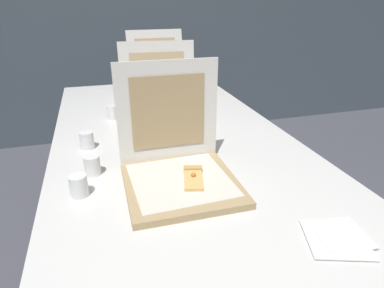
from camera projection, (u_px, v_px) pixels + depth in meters
table at (177, 153)px, 1.39m from camera, size 0.99×2.14×0.76m
pizza_box_front at (179, 167)px, 1.06m from camera, size 0.35×0.35×0.37m
pizza_box_middle at (162, 118)px, 1.48m from camera, size 0.38×0.41×0.37m
pizza_box_back at (162, 87)px, 1.99m from camera, size 0.36×0.42×0.36m
cup_white_near_left at (79, 186)px, 0.99m from camera, size 0.05×0.05×0.07m
cup_white_far at (113, 112)px, 1.61m from camera, size 0.05×0.05×0.07m
cup_white_near_center at (92, 165)px, 1.11m from camera, size 0.05×0.05×0.07m
cup_white_mid at (87, 140)px, 1.30m from camera, size 0.05×0.05×0.07m
napkin_pile at (339, 238)px, 0.82m from camera, size 0.19×0.19×0.01m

